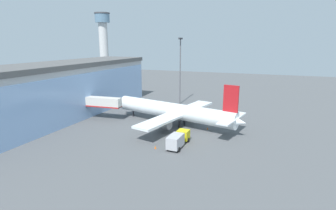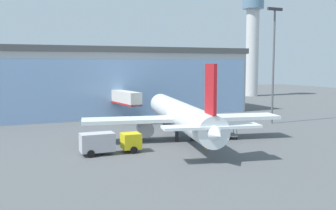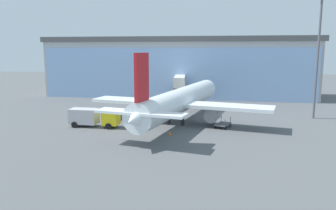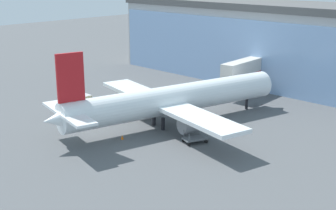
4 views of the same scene
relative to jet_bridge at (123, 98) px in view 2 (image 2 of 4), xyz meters
The scene contains 10 objects.
ground 29.98m from the jet_bridge, 92.50° to the right, with size 240.00×240.00×0.00m, color #545659.
terminal_building 10.82m from the jet_bridge, 97.12° to the left, with size 64.82×17.25×14.25m.
jet_bridge is the anchor object (origin of this frame).
control_tower 69.76m from the jet_bridge, 31.91° to the left, with size 7.34×7.34×33.25m.
apron_light_mast 28.77m from the jet_bridge, 31.64° to the right, with size 3.20×0.40×20.75m.
airplane 20.42m from the jet_bridge, 84.67° to the right, with size 28.48×34.67×10.89m.
catering_truck 27.41m from the jet_bridge, 112.79° to the right, with size 7.41×2.83×2.65m.
baggage_cart 25.01m from the jet_bridge, 69.98° to the right, with size 2.57×3.20×1.50m.
safety_cone_nose 28.68m from the jet_bridge, 87.38° to the right, with size 0.36×0.36×0.55m, color orange.
safety_cone_wingtip 25.51m from the jet_bridge, 121.26° to the right, with size 0.36×0.36×0.55m, color orange.
Camera 2 is at (-22.97, -40.69, 10.95)m, focal length 42.00 mm.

